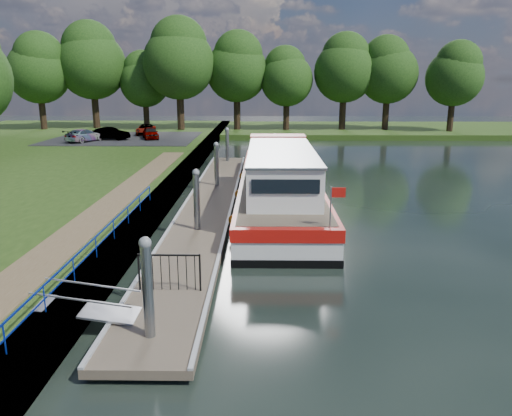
{
  "coord_description": "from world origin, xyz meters",
  "views": [
    {
      "loc": [
        2.74,
        -11.48,
        6.49
      ],
      "look_at": [
        2.46,
        8.18,
        1.4
      ],
      "focal_mm": 35.0,
      "sensor_mm": 36.0,
      "label": 1
    }
  ],
  "objects_px": {
    "barge": "(278,180)",
    "car_b": "(110,134)",
    "car_a": "(150,133)",
    "car_d": "(146,129)",
    "car_c": "(84,135)",
    "pontoon": "(209,207)"
  },
  "relations": [
    {
      "from": "car_a",
      "to": "car_c",
      "type": "relative_size",
      "value": 0.85
    },
    {
      "from": "pontoon",
      "to": "car_c",
      "type": "xyz_separation_m",
      "value": [
        -13.97,
        22.01,
        1.24
      ]
    },
    {
      "from": "pontoon",
      "to": "car_b",
      "type": "distance_m",
      "value": 26.33
    },
    {
      "from": "car_d",
      "to": "pontoon",
      "type": "bearing_deg",
      "value": -77.96
    },
    {
      "from": "car_a",
      "to": "car_b",
      "type": "xyz_separation_m",
      "value": [
        -3.7,
        -0.84,
        0.01
      ]
    },
    {
      "from": "pontoon",
      "to": "car_a",
      "type": "distance_m",
      "value": 25.67
    },
    {
      "from": "pontoon",
      "to": "car_a",
      "type": "relative_size",
      "value": 8.76
    },
    {
      "from": "barge",
      "to": "car_a",
      "type": "height_order",
      "value": "barge"
    },
    {
      "from": "barge",
      "to": "car_d",
      "type": "bearing_deg",
      "value": 117.24
    },
    {
      "from": "car_c",
      "to": "car_b",
      "type": "bearing_deg",
      "value": -122.09
    },
    {
      "from": "barge",
      "to": "car_b",
      "type": "bearing_deg",
      "value": 126.6
    },
    {
      "from": "pontoon",
      "to": "barge",
      "type": "distance_m",
      "value": 4.45
    },
    {
      "from": "car_a",
      "to": "car_d",
      "type": "height_order",
      "value": "car_a"
    },
    {
      "from": "car_b",
      "to": "car_c",
      "type": "relative_size",
      "value": 0.89
    },
    {
      "from": "pontoon",
      "to": "car_b",
      "type": "height_order",
      "value": "car_b"
    },
    {
      "from": "car_c",
      "to": "car_d",
      "type": "relative_size",
      "value": 1.04
    },
    {
      "from": "barge",
      "to": "car_d",
      "type": "xyz_separation_m",
      "value": [
        -13.17,
        25.59,
        0.29
      ]
    },
    {
      "from": "car_b",
      "to": "car_c",
      "type": "bearing_deg",
      "value": 130.38
    },
    {
      "from": "pontoon",
      "to": "car_a",
      "type": "xyz_separation_m",
      "value": [
        -8.27,
        24.27,
        1.23
      ]
    },
    {
      "from": "car_d",
      "to": "car_a",
      "type": "bearing_deg",
      "value": -77.77
    },
    {
      "from": "barge",
      "to": "car_c",
      "type": "bearing_deg",
      "value": 131.95
    },
    {
      "from": "barge",
      "to": "car_d",
      "type": "height_order",
      "value": "barge"
    }
  ]
}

